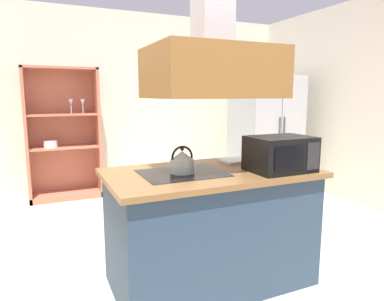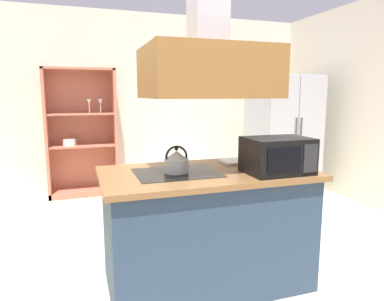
% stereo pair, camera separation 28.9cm
% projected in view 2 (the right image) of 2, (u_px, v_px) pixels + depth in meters
% --- Properties ---
extents(ground_plane, '(7.80, 7.80, 0.00)m').
position_uv_depth(ground_plane, '(176.00, 280.00, 2.76)').
color(ground_plane, beige).
extents(wall_back, '(6.00, 0.12, 2.70)m').
position_uv_depth(wall_back, '(122.00, 102.00, 5.35)').
color(wall_back, '#EEE4CC').
rests_on(wall_back, ground).
extents(kitchen_island, '(1.57, 0.88, 0.90)m').
position_uv_depth(kitchen_island, '(206.00, 227.00, 2.66)').
color(kitchen_island, '#2A3F57').
rests_on(kitchen_island, ground).
extents(range_hood, '(0.90, 0.70, 1.26)m').
position_uv_depth(range_hood, '(208.00, 56.00, 2.45)').
color(range_hood, '#91602D').
extents(refrigerator, '(0.90, 0.77, 1.74)m').
position_uv_depth(refrigerator, '(282.00, 135.00, 5.10)').
color(refrigerator, '#AFBEC5').
rests_on(refrigerator, ground).
extents(dish_cabinet, '(0.98, 0.40, 1.83)m').
position_uv_depth(dish_cabinet, '(82.00, 140.00, 5.03)').
color(dish_cabinet, '#C17057').
rests_on(dish_cabinet, ground).
extents(kettle, '(0.18, 0.18, 0.20)m').
position_uv_depth(kettle, '(177.00, 162.00, 2.50)').
color(kettle, '#B7C4B8').
rests_on(kettle, kitchen_island).
extents(cutting_board, '(0.34, 0.25, 0.02)m').
position_uv_depth(cutting_board, '(241.00, 161.00, 2.93)').
color(cutting_board, white).
rests_on(cutting_board, kitchen_island).
extents(microwave, '(0.46, 0.35, 0.26)m').
position_uv_depth(microwave, '(277.00, 155.00, 2.49)').
color(microwave, black).
rests_on(microwave, kitchen_island).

